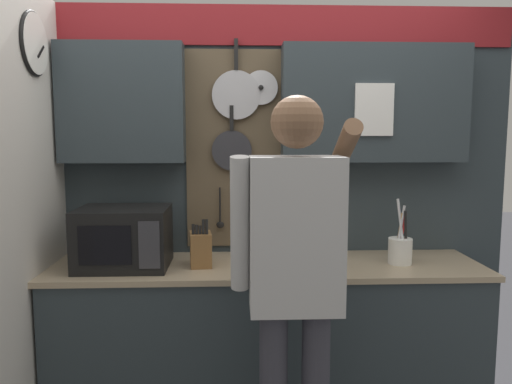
{
  "coord_description": "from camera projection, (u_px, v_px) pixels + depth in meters",
  "views": [
    {
      "loc": [
        -0.17,
        -2.63,
        1.6
      ],
      "look_at": [
        -0.05,
        0.18,
        1.26
      ],
      "focal_mm": 35.0,
      "sensor_mm": 36.0,
      "label": 1
    }
  ],
  "objects": [
    {
      "name": "knife_block",
      "position": [
        201.0,
        249.0,
        2.64
      ],
      "size": [
        0.13,
        0.16,
        0.26
      ],
      "color": "brown",
      "rests_on": "base_cabinet_counter"
    },
    {
      "name": "side_wall",
      "position": [
        9.0,
        228.0,
        2.21
      ],
      "size": [
        0.07,
        1.6,
        2.31
      ],
      "color": "silver",
      "rests_on": "ground_plane"
    },
    {
      "name": "utensil_crock",
      "position": [
        400.0,
        249.0,
        2.69
      ],
      "size": [
        0.13,
        0.13,
        0.35
      ],
      "color": "white",
      "rests_on": "base_cabinet_counter"
    },
    {
      "name": "person",
      "position": [
        295.0,
        265.0,
        2.08
      ],
      "size": [
        0.54,
        0.63,
        1.74
      ],
      "color": "#383842",
      "rests_on": "ground_plane"
    },
    {
      "name": "microwave",
      "position": [
        124.0,
        237.0,
        2.62
      ],
      "size": [
        0.47,
        0.37,
        0.32
      ],
      "color": "black",
      "rests_on": "base_cabinet_counter"
    },
    {
      "name": "back_wall_unit",
      "position": [
        268.0,
        162.0,
        2.89
      ],
      "size": [
        2.88,
        0.22,
        2.31
      ],
      "color": "#2D383D",
      "rests_on": "ground_plane"
    },
    {
      "name": "base_cabinet_counter",
      "position": [
        267.0,
        343.0,
        2.75
      ],
      "size": [
        2.31,
        0.59,
        0.89
      ],
      "color": "#2D383D",
      "rests_on": "ground_plane"
    }
  ]
}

